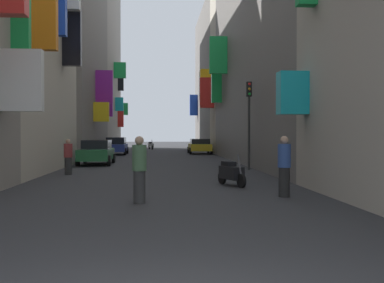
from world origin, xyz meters
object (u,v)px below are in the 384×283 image
(scooter_white, at_px, (151,145))
(scooter_black, at_px, (231,173))
(pedestrian_near_left, at_px, (139,170))
(pedestrian_near_right, at_px, (68,157))
(parked_car_green, at_px, (97,152))
(parked_car_yellow, at_px, (200,146))
(pedestrian_crossing, at_px, (284,166))
(traffic_light_near_corner, at_px, (249,110))
(scooter_green, at_px, (139,146))
(parked_car_blue, at_px, (116,146))

(scooter_white, bearing_deg, scooter_black, -84.83)
(pedestrian_near_left, distance_m, pedestrian_near_right, 9.64)
(parked_car_green, height_order, scooter_white, parked_car_green)
(scooter_white, bearing_deg, parked_car_yellow, -69.02)
(scooter_black, bearing_deg, pedestrian_crossing, -69.94)
(parked_car_green, distance_m, traffic_light_near_corner, 9.74)
(scooter_white, bearing_deg, pedestrian_near_left, -89.48)
(parked_car_green, height_order, scooter_black, parked_car_green)
(parked_car_yellow, xyz_separation_m, scooter_green, (-5.77, 8.13, -0.26))
(parked_car_green, xyz_separation_m, scooter_white, (2.79, 26.12, -0.30))
(pedestrian_crossing, height_order, pedestrian_near_left, pedestrian_near_left)
(scooter_white, xyz_separation_m, pedestrian_near_left, (0.38, -42.02, 0.43))
(parked_car_yellow, height_order, pedestrian_near_right, pedestrian_near_right)
(parked_car_blue, distance_m, pedestrian_crossing, 29.11)
(scooter_black, height_order, traffic_light_near_corner, traffic_light_near_corner)
(scooter_black, relative_size, pedestrian_near_left, 1.00)
(parked_car_blue, relative_size, pedestrian_near_right, 2.70)
(scooter_green, bearing_deg, pedestrian_near_right, -93.87)
(pedestrian_near_right, bearing_deg, scooter_white, 84.55)
(pedestrian_crossing, bearing_deg, pedestrian_near_right, 133.85)
(pedestrian_near_right, bearing_deg, scooter_green, 86.13)
(parked_car_yellow, xyz_separation_m, pedestrian_near_left, (-4.21, -30.05, 0.17))
(parked_car_yellow, distance_m, scooter_white, 12.82)
(parked_car_yellow, bearing_deg, pedestrian_near_left, -97.97)
(scooter_white, relative_size, pedestrian_near_left, 1.03)
(pedestrian_crossing, distance_m, traffic_light_near_corner, 10.57)
(parked_car_yellow, height_order, scooter_black, parked_car_yellow)
(scooter_white, bearing_deg, pedestrian_crossing, -83.69)
(pedestrian_crossing, distance_m, pedestrian_near_left, 4.27)
(scooter_green, bearing_deg, parked_car_yellow, -54.63)
(parked_car_yellow, bearing_deg, pedestrian_near_right, -110.16)
(parked_car_yellow, distance_m, scooter_green, 9.97)
(parked_car_green, xyz_separation_m, pedestrian_crossing, (7.33, -14.94, 0.13))
(parked_car_blue, xyz_separation_m, pedestrian_near_right, (-0.35, -20.16, 0.02))
(parked_car_green, bearing_deg, parked_car_yellow, 62.46)
(parked_car_blue, distance_m, pedestrian_near_left, 29.31)
(parked_car_yellow, height_order, parked_car_green, parked_car_green)
(scooter_black, height_order, scooter_white, same)
(parked_car_blue, bearing_deg, scooter_white, 77.71)
(parked_car_yellow, bearing_deg, traffic_light_near_corner, -87.29)
(parked_car_blue, relative_size, scooter_white, 2.37)
(parked_car_yellow, distance_m, pedestrian_near_right, 22.46)
(scooter_black, bearing_deg, scooter_green, 97.69)
(parked_car_blue, distance_m, scooter_white, 13.20)
(pedestrian_near_left, height_order, traffic_light_near_corner, traffic_light_near_corner)
(parked_car_yellow, xyz_separation_m, pedestrian_near_right, (-7.74, -21.08, 0.07))
(scooter_green, bearing_deg, scooter_white, 72.91)
(pedestrian_crossing, bearing_deg, parked_car_yellow, 89.90)
(scooter_black, xyz_separation_m, pedestrian_near_right, (-6.60, 5.01, 0.33))
(scooter_black, bearing_deg, pedestrian_near_right, 142.79)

